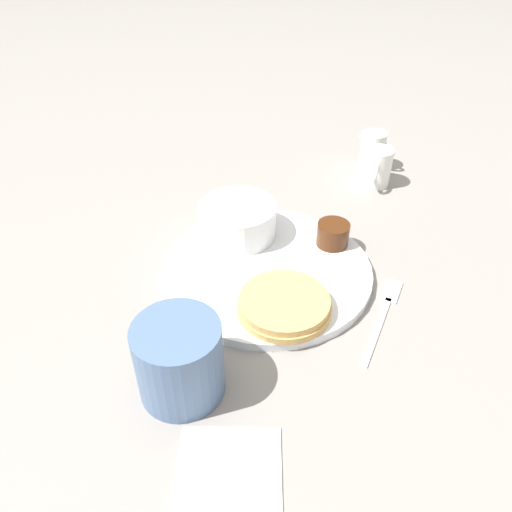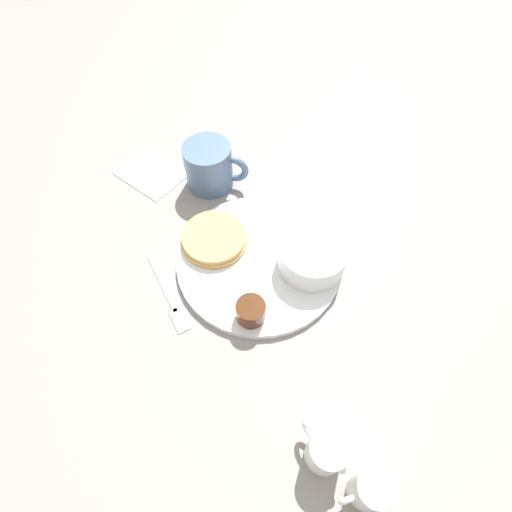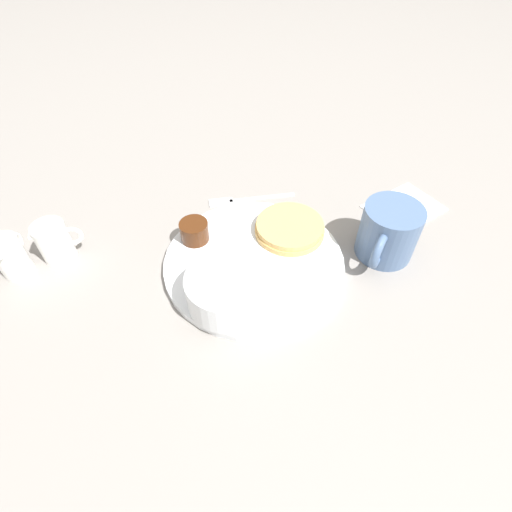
# 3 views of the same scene
# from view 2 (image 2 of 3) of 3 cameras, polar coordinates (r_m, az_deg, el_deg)

# --- Properties ---
(ground_plane) EXTENTS (4.00, 4.00, 0.00)m
(ground_plane) POSITION_cam_2_polar(r_m,az_deg,el_deg) (0.66, 0.45, -0.94)
(ground_plane) COLOR gray
(plate) EXTENTS (0.27, 0.27, 0.01)m
(plate) POSITION_cam_2_polar(r_m,az_deg,el_deg) (0.65, 0.45, -0.66)
(plate) COLOR white
(plate) RESTS_ON ground_plane
(pancake_stack) EXTENTS (0.11, 0.11, 0.02)m
(pancake_stack) POSITION_cam_2_polar(r_m,az_deg,el_deg) (0.66, -5.96, 2.56)
(pancake_stack) COLOR tan
(pancake_stack) RESTS_ON plate
(bowl) EXTENTS (0.11, 0.11, 0.05)m
(bowl) POSITION_cam_2_polar(r_m,az_deg,el_deg) (0.63, 8.05, 0.10)
(bowl) COLOR white
(bowl) RESTS_ON plate
(syrup_cup) EXTENTS (0.04, 0.04, 0.03)m
(syrup_cup) POSITION_cam_2_polar(r_m,az_deg,el_deg) (0.58, -0.75, -7.88)
(syrup_cup) COLOR #47230F
(syrup_cup) RESTS_ON plate
(butter_ramekin) EXTENTS (0.04, 0.04, 0.04)m
(butter_ramekin) POSITION_cam_2_polar(r_m,az_deg,el_deg) (0.63, 9.70, -1.83)
(butter_ramekin) COLOR white
(butter_ramekin) RESTS_ON plate
(coffee_mug) EXTENTS (0.12, 0.09, 0.08)m
(coffee_mug) POSITION_cam_2_polar(r_m,az_deg,el_deg) (0.74, -6.60, 12.61)
(coffee_mug) COLOR slate
(coffee_mug) RESTS_ON ground_plane
(creamer_pitcher_near) EXTENTS (0.07, 0.05, 0.06)m
(creamer_pitcher_near) POSITION_cam_2_polar(r_m,az_deg,el_deg) (0.53, 9.95, -25.78)
(creamer_pitcher_near) COLOR white
(creamer_pitcher_near) RESTS_ON ground_plane
(creamer_pitcher_far) EXTENTS (0.05, 0.05, 0.07)m
(creamer_pitcher_far) POSITION_cam_2_polar(r_m,az_deg,el_deg) (0.54, 15.89, -29.45)
(creamer_pitcher_far) COLOR white
(creamer_pitcher_far) RESTS_ON ground_plane
(fork) EXTENTS (0.13, 0.10, 0.00)m
(fork) POSITION_cam_2_polar(r_m,az_deg,el_deg) (0.63, -12.13, -6.21)
(fork) COLOR silver
(fork) RESTS_ON ground_plane
(napkin) EXTENTS (0.14, 0.12, 0.00)m
(napkin) POSITION_cam_2_polar(r_m,az_deg,el_deg) (0.81, -14.77, 11.43)
(napkin) COLOR white
(napkin) RESTS_ON ground_plane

